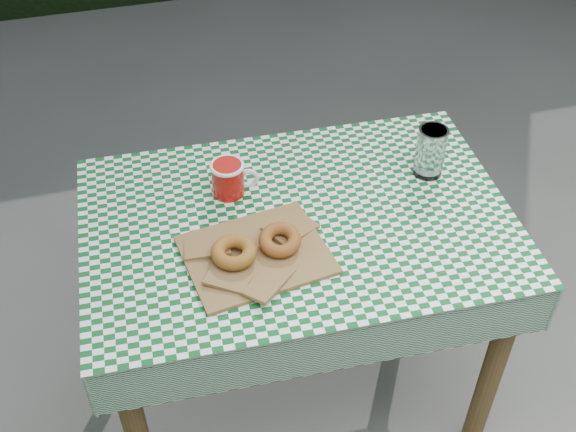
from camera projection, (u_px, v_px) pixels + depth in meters
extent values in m
plane|color=#484844|center=(314.00, 374.00, 2.40)|extent=(60.00, 60.00, 0.00)
cube|color=brown|center=(297.00, 313.00, 2.11)|extent=(1.12, 0.77, 0.75)
cube|color=#0B4B1D|center=(298.00, 220.00, 1.86)|extent=(1.14, 0.79, 0.01)
cube|color=brown|center=(256.00, 254.00, 1.75)|extent=(0.37, 0.31, 0.02)
torus|color=#97611F|center=(234.00, 252.00, 1.72)|extent=(0.15, 0.15, 0.03)
torus|color=brown|center=(280.00, 240.00, 1.75)|extent=(0.14, 0.14, 0.03)
cylinder|color=silver|center=(430.00, 152.00, 1.94)|extent=(0.10, 0.10, 0.15)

